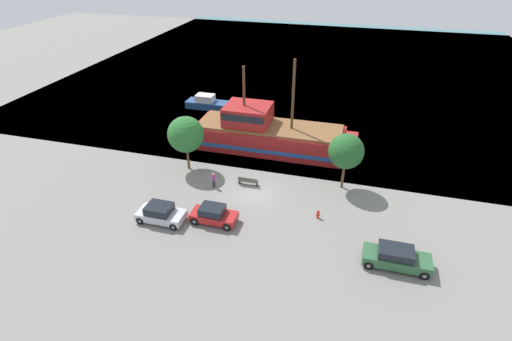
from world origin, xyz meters
The scene contains 12 objects.
ground_plane centered at (0.00, 0.00, 0.00)m, with size 160.00×160.00×0.00m, color gray.
water_surface centered at (0.00, 44.00, 0.00)m, with size 80.00×80.00×0.00m, color teal.
pirate_ship centered at (-1.11, 9.07, 1.76)m, with size 17.54×5.24×10.16m.
moored_boat_dockside centered at (-11.88, 18.48, 0.69)m, with size 6.09×2.16×1.84m.
parked_car_curb_front centered at (-6.41, -6.08, 0.74)m, with size 3.94×1.98×1.52m.
parked_car_curb_mid centered at (12.30, -6.36, 0.79)m, with size 4.74×1.91×1.59m.
parked_car_curb_rear centered at (-2.13, -5.06, 0.74)m, with size 3.81×1.79×1.51m.
fire_hydrant centered at (6.14, -2.21, 0.41)m, with size 0.42×0.25×0.76m.
bench_promenade_east centered at (-0.99, 1.12, 0.44)m, with size 1.89×0.45×0.85m.
pedestrian_walking_near centered at (-4.00, -0.07, 0.78)m, with size 0.32×0.32×1.56m.
tree_row_east centered at (-7.72, 2.56, 3.82)m, with size 3.58×3.58×5.61m.
tree_row_mideast centered at (7.66, 3.17, 3.83)m, with size 3.23×3.23×5.45m.
Camera 1 is at (8.32, -29.57, 20.71)m, focal length 28.00 mm.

